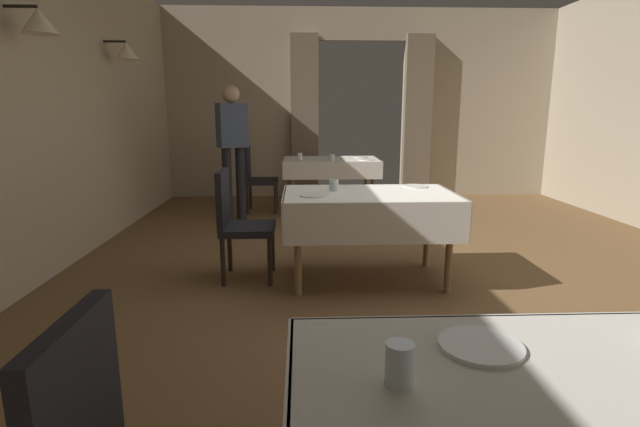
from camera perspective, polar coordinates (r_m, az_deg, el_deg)
ground at (r=4.16m, az=11.71°, el=-7.84°), size 10.08×10.08×0.00m
wall_left at (r=4.38m, az=-33.28°, el=11.55°), size 0.49×8.40×3.00m
wall_back at (r=8.03m, az=4.89°, el=12.94°), size 6.40×0.27×3.00m
dining_table_mid at (r=3.95m, az=5.86°, el=1.00°), size 1.41×0.89×0.75m
dining_table_far at (r=6.71m, az=1.31°, el=5.77°), size 1.33×0.88×0.75m
chair_mid_left at (r=4.05m, az=-9.79°, el=-0.71°), size 0.44×0.44×0.93m
chair_far_left at (r=6.77m, az=-7.65°, el=4.52°), size 0.44×0.44×0.93m
glass_near_a at (r=1.23m, az=9.49°, el=-17.32°), size 0.07×0.07×0.11m
plate_near_c at (r=1.47m, az=18.68°, el=-14.73°), size 0.24×0.24×0.01m
plate_mid_a at (r=4.28m, az=11.35°, el=3.21°), size 0.22×0.22×0.01m
glass_mid_b at (r=3.98m, az=1.66°, el=3.40°), size 0.08×0.08×0.10m
plate_mid_c at (r=3.76m, az=-0.64°, el=2.21°), size 0.24×0.24×0.01m
plate_far_a at (r=6.91m, az=4.92°, el=6.74°), size 0.19×0.19×0.01m
glass_far_b at (r=6.55m, az=-2.44°, el=6.85°), size 0.07×0.07×0.10m
plate_far_c at (r=6.56m, az=5.55°, el=6.44°), size 0.23×0.23×0.01m
glass_far_d at (r=6.45m, az=1.42°, el=6.71°), size 0.08×0.08×0.08m
person_waiter_by_doorway at (r=6.24m, az=-10.42°, el=8.47°), size 0.42×0.36×1.72m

